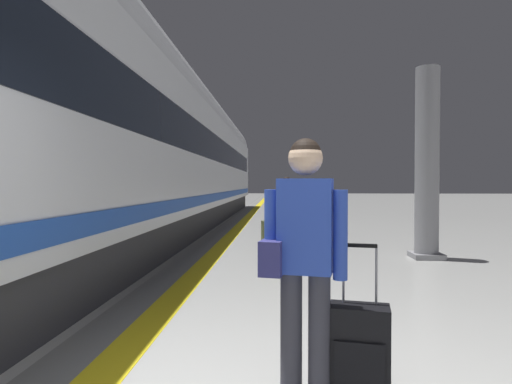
{
  "coord_description": "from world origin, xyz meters",
  "views": [
    {
      "loc": [
        0.13,
        -2.06,
        1.41
      ],
      "look_at": [
        -0.28,
        5.57,
        1.26
      ],
      "focal_mm": 30.29,
      "sensor_mm": 36.0,
      "label": 1
    }
  ],
  "objects_px": {
    "traveller_foreground": "(303,251)",
    "rolling_suitcase_foreground": "(359,350)",
    "platform_pillar": "(427,167)",
    "high_speed_train": "(128,135)",
    "suitcase_near": "(271,235)",
    "passenger_near": "(287,207)",
    "waste_bin": "(333,217)"
  },
  "relations": [
    {
      "from": "traveller_foreground",
      "to": "rolling_suitcase_foreground",
      "type": "relative_size",
      "value": 1.67
    },
    {
      "from": "platform_pillar",
      "to": "high_speed_train",
      "type": "bearing_deg",
      "value": 168.79
    },
    {
      "from": "suitcase_near",
      "to": "passenger_near",
      "type": "bearing_deg",
      "value": 39.17
    },
    {
      "from": "passenger_near",
      "to": "waste_bin",
      "type": "xyz_separation_m",
      "value": [
        1.37,
        3.37,
        -0.47
      ]
    },
    {
      "from": "traveller_foreground",
      "to": "rolling_suitcase_foreground",
      "type": "height_order",
      "value": "traveller_foreground"
    },
    {
      "from": "traveller_foreground",
      "to": "rolling_suitcase_foreground",
      "type": "xyz_separation_m",
      "value": [
        0.37,
        0.02,
        -0.64
      ]
    },
    {
      "from": "high_speed_train",
      "to": "waste_bin",
      "type": "bearing_deg",
      "value": 30.43
    },
    {
      "from": "traveller_foreground",
      "to": "passenger_near",
      "type": "distance_m",
      "value": 6.29
    },
    {
      "from": "traveller_foreground",
      "to": "rolling_suitcase_foreground",
      "type": "bearing_deg",
      "value": 3.78
    },
    {
      "from": "platform_pillar",
      "to": "waste_bin",
      "type": "bearing_deg",
      "value": 106.9
    },
    {
      "from": "passenger_near",
      "to": "suitcase_near",
      "type": "xyz_separation_m",
      "value": [
        -0.33,
        -0.27,
        -0.57
      ]
    },
    {
      "from": "rolling_suitcase_foreground",
      "to": "traveller_foreground",
      "type": "bearing_deg",
      "value": -176.22
    },
    {
      "from": "passenger_near",
      "to": "traveller_foreground",
      "type": "bearing_deg",
      "value": -90.11
    },
    {
      "from": "traveller_foreground",
      "to": "passenger_near",
      "type": "bearing_deg",
      "value": 89.89
    },
    {
      "from": "high_speed_train",
      "to": "platform_pillar",
      "type": "distance_m",
      "value": 6.35
    },
    {
      "from": "traveller_foreground",
      "to": "waste_bin",
      "type": "relative_size",
      "value": 1.87
    },
    {
      "from": "high_speed_train",
      "to": "platform_pillar",
      "type": "relative_size",
      "value": 10.1
    },
    {
      "from": "high_speed_train",
      "to": "passenger_near",
      "type": "bearing_deg",
      "value": -7.66
    },
    {
      "from": "traveller_foreground",
      "to": "platform_pillar",
      "type": "height_order",
      "value": "platform_pillar"
    },
    {
      "from": "traveller_foreground",
      "to": "platform_pillar",
      "type": "xyz_separation_m",
      "value": [
        2.64,
        5.54,
        0.74
      ]
    },
    {
      "from": "high_speed_train",
      "to": "rolling_suitcase_foreground",
      "type": "bearing_deg",
      "value": -59.9
    },
    {
      "from": "passenger_near",
      "to": "platform_pillar",
      "type": "bearing_deg",
      "value": -15.86
    },
    {
      "from": "rolling_suitcase_foreground",
      "to": "waste_bin",
      "type": "xyz_separation_m",
      "value": [
        1.02,
        9.63,
        0.11
      ]
    },
    {
      "from": "passenger_near",
      "to": "waste_bin",
      "type": "relative_size",
      "value": 1.71
    },
    {
      "from": "platform_pillar",
      "to": "waste_bin",
      "type": "relative_size",
      "value": 3.96
    },
    {
      "from": "passenger_near",
      "to": "high_speed_train",
      "type": "bearing_deg",
      "value": 172.34
    },
    {
      "from": "high_speed_train",
      "to": "suitcase_near",
      "type": "height_order",
      "value": "high_speed_train"
    },
    {
      "from": "passenger_near",
      "to": "waste_bin",
      "type": "distance_m",
      "value": 3.67
    },
    {
      "from": "high_speed_train",
      "to": "rolling_suitcase_foreground",
      "type": "xyz_separation_m",
      "value": [
        3.91,
        -6.74,
        -2.16
      ]
    },
    {
      "from": "traveller_foreground",
      "to": "platform_pillar",
      "type": "distance_m",
      "value": 6.18
    },
    {
      "from": "high_speed_train",
      "to": "rolling_suitcase_foreground",
      "type": "height_order",
      "value": "high_speed_train"
    },
    {
      "from": "rolling_suitcase_foreground",
      "to": "high_speed_train",
      "type": "bearing_deg",
      "value": 120.1
    }
  ]
}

